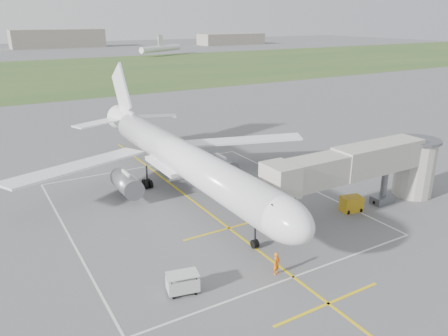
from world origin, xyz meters
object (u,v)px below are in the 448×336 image
baggage_cart (183,283)px  gpu_unit (351,204)px  jet_bridge (372,167)px  ramp_worker_nose (277,264)px  ramp_worker_wing (135,189)px  airliner (181,158)px

baggage_cart → gpu_unit: bearing=22.9°
jet_bridge → baggage_cart: jet_bridge is taller
ramp_worker_nose → ramp_worker_wing: (-4.29, 21.50, -0.07)m
gpu_unit → ramp_worker_wing: size_ratio=1.39×
baggage_cart → ramp_worker_wing: ramp_worker_wing is taller
gpu_unit → ramp_worker_nose: 15.44m
airliner → ramp_worker_nose: size_ratio=24.37×
gpu_unit → ramp_worker_wing: (-18.64, 15.82, 0.07)m
gpu_unit → baggage_cart: gpu_unit is taller
ramp_worker_wing → gpu_unit: bearing=161.9°
gpu_unit → ramp_worker_nose: (-14.35, -5.68, 0.14)m
airliner → baggage_cart: airliner is taller
airliner → ramp_worker_wing: 6.53m
jet_bridge → ramp_worker_wing: bearing=142.4°
ramp_worker_wing → baggage_cart: bearing=102.6°
baggage_cart → ramp_worker_wing: bearing=92.7°
jet_bridge → ramp_worker_nose: 17.89m
ramp_worker_nose → ramp_worker_wing: bearing=77.5°
gpu_unit → ramp_worker_nose: size_ratio=1.29×
jet_bridge → baggage_cart: bearing=-171.0°
jet_bridge → ramp_worker_wing: jet_bridge is taller
baggage_cart → ramp_worker_wing: size_ratio=1.47×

